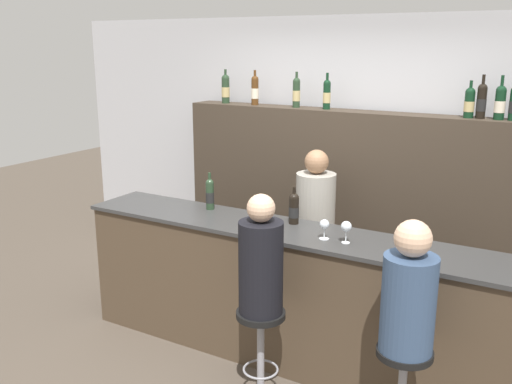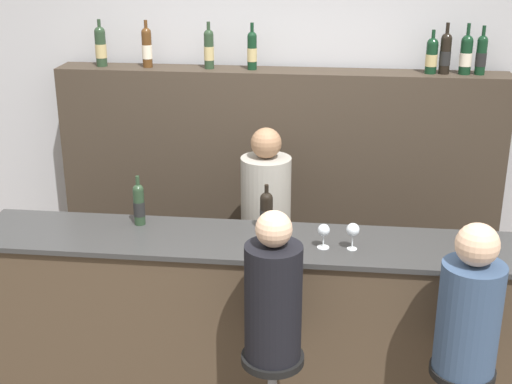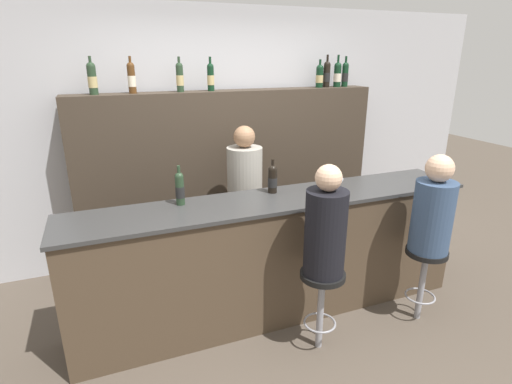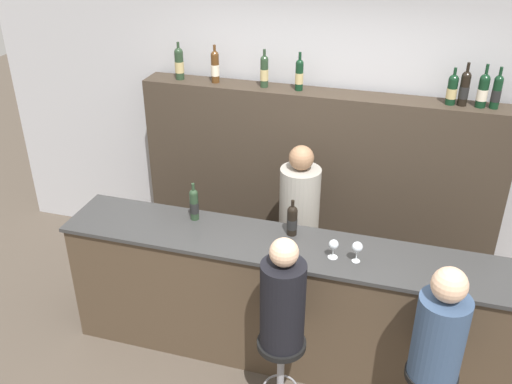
% 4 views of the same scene
% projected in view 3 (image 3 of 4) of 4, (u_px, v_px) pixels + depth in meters
% --- Properties ---
extents(ground_plane, '(16.00, 16.00, 0.00)m').
position_uv_depth(ground_plane, '(288.00, 328.00, 3.27)').
color(ground_plane, '#4C4238').
extents(wall_back, '(6.40, 0.05, 2.60)m').
position_uv_depth(wall_back, '(224.00, 135.00, 4.31)').
color(wall_back, '#B2B2B7').
rests_on(wall_back, ground_plane).
extents(bar_counter, '(3.32, 0.56, 1.04)m').
position_uv_depth(bar_counter, '(277.00, 257.00, 3.33)').
color(bar_counter, '#473828').
rests_on(bar_counter, ground_plane).
extents(back_bar_cabinet, '(3.12, 0.28, 1.79)m').
position_uv_depth(back_bar_cabinet, '(232.00, 177.00, 4.25)').
color(back_bar_cabinet, '#382D23').
rests_on(back_bar_cabinet, ground_plane).
extents(wine_bottle_counter_0, '(0.07, 0.07, 0.30)m').
position_uv_depth(wine_bottle_counter_0, '(180.00, 188.00, 2.99)').
color(wine_bottle_counter_0, '#233823').
rests_on(wine_bottle_counter_0, bar_counter).
extents(wine_bottle_counter_1, '(0.08, 0.08, 0.28)m').
position_uv_depth(wine_bottle_counter_1, '(273.00, 179.00, 3.25)').
color(wine_bottle_counter_1, black).
rests_on(wine_bottle_counter_1, bar_counter).
extents(wine_bottle_backbar_0, '(0.08, 0.08, 0.32)m').
position_uv_depth(wine_bottle_backbar_0, '(92.00, 78.00, 3.48)').
color(wine_bottle_backbar_0, '#233823').
rests_on(wine_bottle_backbar_0, back_bar_cabinet).
extents(wine_bottle_backbar_1, '(0.07, 0.07, 0.32)m').
position_uv_depth(wine_bottle_backbar_1, '(132.00, 78.00, 3.59)').
color(wine_bottle_backbar_1, '#4C2D14').
rests_on(wine_bottle_backbar_1, back_bar_cabinet).
extents(wine_bottle_backbar_2, '(0.07, 0.07, 0.32)m').
position_uv_depth(wine_bottle_backbar_2, '(180.00, 77.00, 3.74)').
color(wine_bottle_backbar_2, '#233823').
rests_on(wine_bottle_backbar_2, back_bar_cabinet).
extents(wine_bottle_backbar_3, '(0.07, 0.07, 0.32)m').
position_uv_depth(wine_bottle_backbar_3, '(211.00, 77.00, 3.85)').
color(wine_bottle_backbar_3, black).
rests_on(wine_bottle_backbar_3, back_bar_cabinet).
extents(wine_bottle_backbar_4, '(0.08, 0.08, 0.29)m').
position_uv_depth(wine_bottle_backbar_4, '(320.00, 76.00, 4.27)').
color(wine_bottle_backbar_4, black).
rests_on(wine_bottle_backbar_4, back_bar_cabinet).
extents(wine_bottle_backbar_5, '(0.07, 0.07, 0.34)m').
position_uv_depth(wine_bottle_backbar_5, '(327.00, 74.00, 4.29)').
color(wine_bottle_backbar_5, black).
rests_on(wine_bottle_backbar_5, back_bar_cabinet).
extents(wine_bottle_backbar_6, '(0.08, 0.08, 0.33)m').
position_uv_depth(wine_bottle_backbar_6, '(337.00, 74.00, 4.34)').
color(wine_bottle_backbar_6, black).
rests_on(wine_bottle_backbar_6, back_bar_cabinet).
extents(wine_bottle_backbar_7, '(0.07, 0.07, 0.32)m').
position_uv_depth(wine_bottle_backbar_7, '(345.00, 74.00, 4.37)').
color(wine_bottle_backbar_7, black).
rests_on(wine_bottle_backbar_7, back_bar_cabinet).
extents(wine_glass_0, '(0.07, 0.07, 0.14)m').
position_uv_depth(wine_glass_0, '(322.00, 183.00, 3.19)').
color(wine_glass_0, silver).
rests_on(wine_glass_0, bar_counter).
extents(wine_glass_1, '(0.07, 0.07, 0.15)m').
position_uv_depth(wine_glass_1, '(339.00, 180.00, 3.24)').
color(wine_glass_1, silver).
rests_on(wine_glass_1, bar_counter).
extents(bar_stool_left, '(0.33, 0.33, 0.64)m').
position_uv_depth(bar_stool_left, '(322.00, 290.00, 2.91)').
color(bar_stool_left, gray).
rests_on(bar_stool_left, ground_plane).
extents(guest_seated_left, '(0.29, 0.29, 0.80)m').
position_uv_depth(guest_seated_left, '(326.00, 228.00, 2.75)').
color(guest_seated_left, black).
rests_on(guest_seated_left, bar_stool_left).
extents(bar_stool_right, '(0.33, 0.33, 0.64)m').
position_uv_depth(bar_stool_right, '(425.00, 266.00, 3.24)').
color(bar_stool_right, gray).
rests_on(bar_stool_right, ground_plane).
extents(guest_seated_right, '(0.31, 0.31, 0.78)m').
position_uv_depth(guest_seated_right, '(433.00, 210.00, 3.08)').
color(guest_seated_right, '#334766').
rests_on(guest_seated_right, bar_stool_right).
extents(bartender, '(0.33, 0.33, 1.52)m').
position_uv_depth(bartender, '(245.00, 211.00, 3.84)').
color(bartender, gray).
rests_on(bartender, ground_plane).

